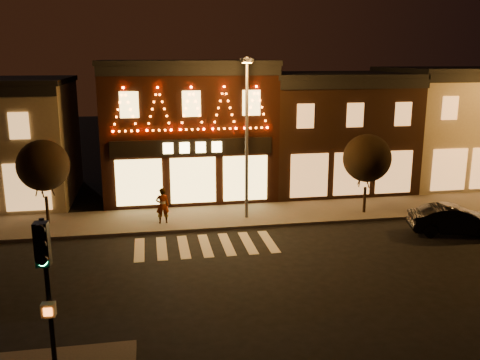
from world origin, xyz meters
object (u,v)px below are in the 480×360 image
object	(u,v)px
streetlamp_mid	(247,127)
pedestrian	(162,206)
dark_sedan	(454,220)
traffic_signal_near	(46,276)

from	to	relation	value
streetlamp_mid	pedestrian	world-z (taller)	streetlamp_mid
streetlamp_mid	dark_sedan	bearing A→B (deg)	-32.09
traffic_signal_near	streetlamp_mid	size ratio (longest dim) A/B	0.56
dark_sedan	pedestrian	xyz separation A→B (m)	(-14.04, 3.79, 0.37)
pedestrian	dark_sedan	bearing A→B (deg)	162.73
streetlamp_mid	dark_sedan	distance (m)	11.24
streetlamp_mid	pedestrian	bearing A→B (deg)	168.81
traffic_signal_near	streetlamp_mid	xyz separation A→B (m)	(7.48, 13.61, 1.61)
streetlamp_mid	pedestrian	distance (m)	5.91
streetlamp_mid	dark_sedan	world-z (taller)	streetlamp_mid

